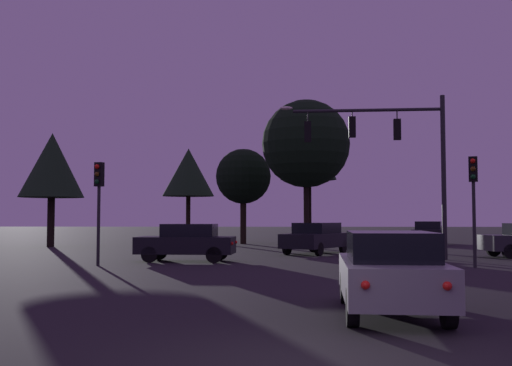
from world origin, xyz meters
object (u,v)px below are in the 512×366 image
at_px(car_nearside_lane, 390,271).
at_px(tree_behind_sign, 306,144).
at_px(tree_center_horizon, 52,166).
at_px(traffic_light_corner_right, 99,192).
at_px(tree_left_far, 188,173).
at_px(tree_right_cluster, 243,177).
at_px(traffic_signal_mast_arm, 390,144).
at_px(car_crossing_left, 187,242).
at_px(tree_lot_edge, 308,149).
at_px(car_parked_lot, 430,232).
at_px(traffic_light_corner_left, 473,188).
at_px(car_far_lane, 316,237).

height_order(car_nearside_lane, tree_behind_sign, tree_behind_sign).
bearing_deg(tree_center_horizon, traffic_light_corner_right, -63.33).
bearing_deg(tree_left_far, tree_right_cluster, -54.93).
height_order(traffic_signal_mast_arm, traffic_light_corner_right, traffic_signal_mast_arm).
distance_m(car_crossing_left, tree_left_far, 23.72).
height_order(traffic_signal_mast_arm, tree_lot_edge, tree_lot_edge).
bearing_deg(tree_behind_sign, tree_center_horizon, 178.37).
relative_size(traffic_signal_mast_arm, car_nearside_lane, 1.61).
bearing_deg(tree_center_horizon, tree_left_far, 58.80).
xyz_separation_m(car_parked_lot, tree_behind_sign, (-8.38, -4.64, 5.36)).
height_order(car_crossing_left, tree_right_cluster, tree_right_cluster).
distance_m(traffic_light_corner_left, car_nearside_lane, 11.75).
bearing_deg(traffic_signal_mast_arm, traffic_light_corner_left, -62.93).
relative_size(traffic_light_corner_right, tree_right_cluster, 0.60).
xyz_separation_m(traffic_signal_mast_arm, tree_right_cluster, (-7.10, 14.84, -0.38)).
bearing_deg(tree_center_horizon, traffic_signal_mast_arm, -29.31).
bearing_deg(traffic_light_corner_right, traffic_signal_mast_arm, 17.95).
relative_size(tree_left_far, tree_right_cluster, 1.13).
height_order(traffic_signal_mast_arm, traffic_light_corner_left, traffic_signal_mast_arm).
relative_size(traffic_light_corner_right, tree_center_horizon, 0.55).
bearing_deg(tree_right_cluster, tree_lot_edge, 25.22).
distance_m(car_crossing_left, tree_center_horizon, 16.13).
relative_size(traffic_signal_mast_arm, tree_left_far, 0.97).
distance_m(car_far_lane, tree_left_far, 20.29).
relative_size(traffic_signal_mast_arm, traffic_light_corner_left, 1.78).
distance_m(car_parked_lot, tree_center_horizon, 24.57).
bearing_deg(traffic_signal_mast_arm, tree_left_far, 118.73).
bearing_deg(tree_behind_sign, car_crossing_left, -115.23).
bearing_deg(car_nearside_lane, tree_lot_edge, 89.70).
bearing_deg(car_parked_lot, tree_left_far, 157.93).
distance_m(traffic_light_corner_right, car_crossing_left, 4.20).
bearing_deg(tree_center_horizon, tree_lot_edge, 22.27).
bearing_deg(traffic_light_corner_left, tree_left_far, 118.46).
bearing_deg(tree_left_far, tree_lot_edge, -26.50).
bearing_deg(traffic_light_corner_left, car_parked_lot, 80.59).
relative_size(car_far_lane, tree_center_horizon, 0.68).
bearing_deg(car_parked_lot, car_far_lane, -127.41).
height_order(tree_left_far, tree_lot_edge, tree_lot_edge).
bearing_deg(traffic_signal_mast_arm, car_nearside_lane, -100.64).
bearing_deg(traffic_light_corner_left, car_crossing_left, 165.55).
bearing_deg(tree_lot_edge, traffic_signal_mast_arm, -81.31).
relative_size(car_crossing_left, car_parked_lot, 0.85).
relative_size(traffic_light_corner_left, car_parked_lot, 0.83).
height_order(traffic_light_corner_left, tree_behind_sign, tree_behind_sign).
relative_size(tree_behind_sign, tree_right_cluster, 1.37).
relative_size(traffic_light_corner_left, car_crossing_left, 0.97).
relative_size(traffic_light_corner_left, traffic_light_corner_right, 1.03).
relative_size(tree_left_far, tree_lot_edge, 0.82).
xyz_separation_m(traffic_signal_mast_arm, car_far_lane, (-2.92, 3.91, -4.11)).
bearing_deg(tree_lot_edge, traffic_light_corner_left, -77.36).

